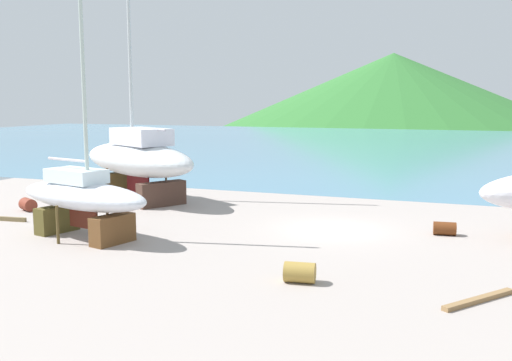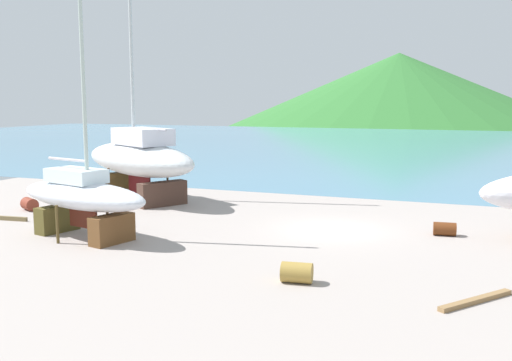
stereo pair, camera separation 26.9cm
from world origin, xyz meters
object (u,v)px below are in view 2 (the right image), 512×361
Objects in this scene: barrel_blue_faded at (445,229)px; barrel_rust_mid at (297,273)px; barrel_tipped_left at (30,204)px; sailboat_mid_port at (139,158)px; sailboat_large_starboard at (82,196)px.

barrel_blue_faded is 8.99m from barrel_rust_mid.
barrel_tipped_left is 17.26m from barrel_rust_mid.
barrel_blue_faded is at bearing 64.64° from barrel_rust_mid.
barrel_rust_mid is at bearing 167.87° from sailboat_mid_port.
barrel_blue_faded is at bearing -160.91° from sailboat_mid_port.
sailboat_mid_port is 16.82m from barrel_blue_faded.
barrel_blue_faded is (13.71, 5.62, -1.41)m from sailboat_large_starboard.
barrel_tipped_left is at bearing 162.92° from sailboat_large_starboard.
barrel_blue_faded is (19.93, 1.86, -0.04)m from barrel_tipped_left.
sailboat_mid_port is at bearing 138.85° from barrel_rust_mid.
sailboat_mid_port is 17.56× the size of barrel_blue_faded.
barrel_blue_faded is at bearing 36.30° from sailboat_large_starboard.
barrel_tipped_left is 20.02m from barrel_blue_faded.
sailboat_large_starboard is 11.87× the size of barrel_blue_faded.
sailboat_mid_port is 17.82× the size of barrel_tipped_left.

